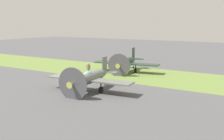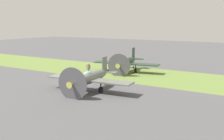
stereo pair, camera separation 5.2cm
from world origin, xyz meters
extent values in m
plane|color=#515154|center=(0.00, 0.00, 0.00)|extent=(160.00, 160.00, 0.00)
cube|color=olive|center=(0.00, -10.32, 0.00)|extent=(120.00, 11.00, 0.01)
ellipsoid|color=slate|center=(-2.31, 0.40, 1.43)|extent=(1.89, 6.79, 1.22)
cube|color=slate|center=(-2.35, 0.80, 1.28)|extent=(9.59, 2.63, 0.14)
cube|color=slate|center=(-2.00, -2.64, 2.32)|extent=(0.21, 1.09, 1.87)
cube|color=slate|center=(-2.00, -2.64, 1.53)|extent=(3.23, 1.20, 0.10)
cone|color=#B7B24C|center=(-2.67, 3.98, 1.43)|extent=(0.70, 0.75, 0.63)
cylinder|color=#4C4C51|center=(-2.65, 3.79, 1.43)|extent=(3.14, 0.36, 3.16)
ellipsoid|color=#8CB2C6|center=(-2.37, 0.99, 1.86)|extent=(0.83, 1.44, 0.69)
cylinder|color=black|center=(-3.78, 0.75, 0.34)|extent=(0.28, 0.69, 0.67)
cylinder|color=black|center=(-3.78, 0.75, 0.81)|extent=(0.12, 0.12, 0.95)
cylinder|color=black|center=(-0.94, 1.04, 0.34)|extent=(0.28, 0.69, 0.67)
cylinder|color=black|center=(-0.94, 1.04, 0.81)|extent=(0.12, 0.12, 0.95)
cylinder|color=black|center=(-1.99, -2.74, 0.16)|extent=(0.15, 0.33, 0.32)
ellipsoid|color=#233D28|center=(-0.32, -11.18, 1.44)|extent=(2.39, 6.84, 1.23)
cube|color=#233D28|center=(-0.39, -10.79, 1.29)|extent=(9.65, 3.32, 0.14)
cube|color=#233D28|center=(0.21, -14.20, 2.33)|extent=(0.29, 1.09, 1.88)
cube|color=#233D28|center=(0.21, -14.20, 1.53)|extent=(3.28, 1.43, 0.10)
cone|color=#B7B24C|center=(-0.96, -7.62, 1.44)|extent=(0.75, 0.79, 0.63)
cylinder|color=#4C4C51|center=(-0.92, -7.82, 1.44)|extent=(3.13, 0.59, 3.17)
ellipsoid|color=#8CB2C6|center=(-0.43, -10.59, 1.87)|extent=(0.92, 1.49, 0.69)
cylinder|color=black|center=(-1.82, -10.94, 0.34)|extent=(0.33, 0.70, 0.67)
cylinder|color=black|center=(-1.82, -10.94, 0.81)|extent=(0.12, 0.12, 0.95)
cylinder|color=black|center=(1.00, -10.44, 0.34)|extent=(0.33, 0.70, 0.67)
cylinder|color=black|center=(1.00, -10.44, 0.81)|extent=(0.12, 0.12, 0.95)
cylinder|color=black|center=(0.23, -14.30, 0.16)|extent=(0.17, 0.33, 0.32)
cylinder|color=#847A5B|center=(2.79, -5.97, 0.44)|extent=(0.30, 0.30, 0.88)
cylinder|color=#847A5B|center=(2.79, -5.97, 1.19)|extent=(0.38, 0.38, 0.62)
sphere|color=tan|center=(2.79, -5.97, 1.61)|extent=(0.23, 0.23, 0.23)
cylinder|color=#847A5B|center=(3.05, -5.95, 1.19)|extent=(0.11, 0.11, 0.59)
cylinder|color=#847A5B|center=(2.53, -5.99, 1.19)|extent=(0.11, 0.11, 0.59)
cone|color=orange|center=(3.91, -5.56, 0.22)|extent=(0.36, 0.36, 0.44)
camera|label=1|loc=(-18.28, 22.17, 7.04)|focal=42.24mm
camera|label=2|loc=(-18.32, 22.14, 7.04)|focal=42.24mm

